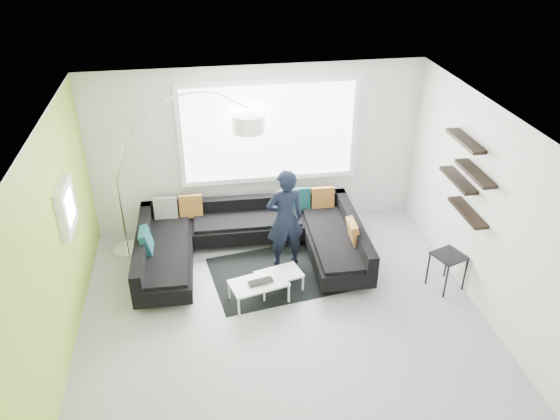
% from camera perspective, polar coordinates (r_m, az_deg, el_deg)
% --- Properties ---
extents(ground, '(5.50, 5.50, 0.00)m').
position_cam_1_polar(ground, '(7.75, 0.15, -10.61)').
color(ground, gray).
rests_on(ground, ground).
extents(room_shell, '(5.54, 5.04, 2.82)m').
position_cam_1_polar(room_shell, '(6.90, 0.20, 2.04)').
color(room_shell, silver).
rests_on(room_shell, ground).
extents(sectional_sofa, '(3.51, 2.22, 0.75)m').
position_cam_1_polar(sectional_sofa, '(8.53, -3.06, -3.60)').
color(sectional_sofa, black).
rests_on(sectional_sofa, ground).
extents(rug, '(2.20, 1.74, 0.01)m').
position_cam_1_polar(rug, '(8.44, -0.08, -6.66)').
color(rug, black).
rests_on(rug, ground).
extents(coffee_table, '(1.14, 0.83, 0.34)m').
position_cam_1_polar(coffee_table, '(7.94, -1.14, -7.91)').
color(coffee_table, white).
rests_on(coffee_table, ground).
extents(arc_lamp, '(2.41, 0.79, 2.57)m').
position_cam_1_polar(arc_lamp, '(8.67, -16.76, 2.93)').
color(arc_lamp, silver).
rests_on(arc_lamp, ground).
extents(side_table, '(0.53, 0.53, 0.57)m').
position_cam_1_polar(side_table, '(8.39, 16.98, -6.11)').
color(side_table, black).
rests_on(side_table, ground).
extents(person, '(0.71, 0.57, 1.62)m').
position_cam_1_polar(person, '(8.24, 0.53, -0.92)').
color(person, black).
rests_on(person, ground).
extents(laptop, '(0.46, 0.38, 0.03)m').
position_cam_1_polar(laptop, '(7.68, -1.90, -7.73)').
color(laptop, black).
rests_on(laptop, coffee_table).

